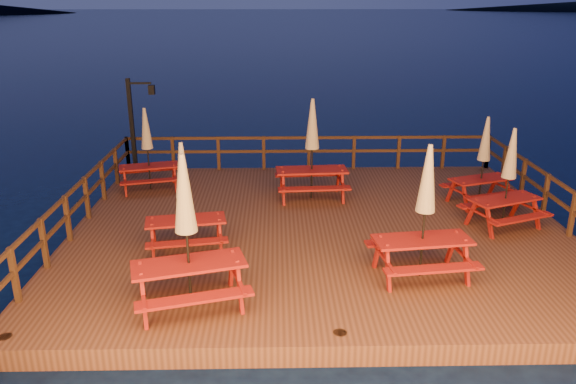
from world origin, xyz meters
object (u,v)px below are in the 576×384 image
picnic_table_0 (483,159)px  picnic_table_1 (184,196)px  lamp_post (136,117)px  picnic_table_2 (147,148)px

picnic_table_0 → picnic_table_1: picnic_table_1 is taller
lamp_post → picnic_table_1: (2.34, -5.84, -0.51)m
picnic_table_1 → picnic_table_2: bearing=102.0°
picnic_table_0 → picnic_table_1: (-7.51, -2.82, 0.04)m
lamp_post → picnic_table_2: 1.83m
lamp_post → picnic_table_0: size_ratio=1.25×
picnic_table_1 → picnic_table_2: size_ratio=1.03×
picnic_table_0 → picnic_table_1: size_ratio=0.97×
picnic_table_0 → picnic_table_2: (-9.20, 1.39, 0.00)m
picnic_table_0 → picnic_table_2: size_ratio=1.00×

